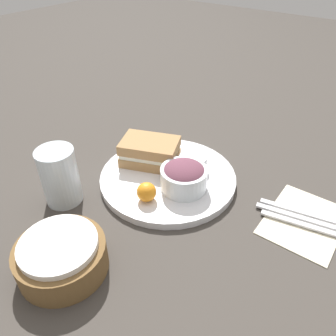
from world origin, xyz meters
The scene contains 12 objects.
ground_plane centered at (0.00, 0.00, 0.00)m, with size 4.00×4.00×0.00m, color #3D3833.
plate centered at (0.00, 0.00, 0.01)m, with size 0.32×0.32×0.02m, color silver.
sandwich centered at (0.07, -0.02, 0.05)m, with size 0.16×0.13×0.06m.
salad_bowl centered at (-0.06, 0.02, 0.05)m, with size 0.11×0.11×0.06m.
dressing_cup centered at (-0.03, -0.06, 0.04)m, with size 0.07×0.07×0.04m, color #B7B7BC.
orange_wedge centered at (-0.02, 0.10, 0.04)m, with size 0.04×0.04×0.04m, color orange.
drink_glass centered at (0.15, 0.19, 0.07)m, with size 0.08×0.08×0.13m, color silver.
bread_basket centered at (0.00, 0.31, 0.03)m, with size 0.16×0.16×0.07m.
napkin centered at (-0.31, -0.06, 0.00)m, with size 0.14×0.19×0.00m, color beige.
fork centered at (-0.31, -0.08, 0.01)m, with size 0.19×0.01×0.01m, color silver.
knife centered at (-0.31, -0.06, 0.01)m, with size 0.20×0.01×0.01m, color silver.
spoon centered at (-0.31, -0.04, 0.01)m, with size 0.17×0.01×0.01m, color silver.
Camera 1 is at (-0.37, 0.50, 0.50)m, focal length 35.00 mm.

